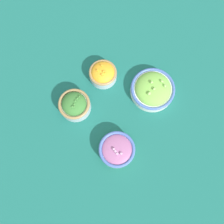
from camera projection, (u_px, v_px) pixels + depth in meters
ground_plane at (112, 114)px, 1.00m from camera, size 3.00×3.00×0.00m
bowl_red_onion at (117, 150)px, 0.93m from camera, size 0.14×0.14×0.07m
bowl_lettuce at (153, 89)px, 0.99m from camera, size 0.18×0.18×0.07m
bowl_broccoli at (75, 105)px, 0.97m from camera, size 0.12×0.12×0.09m
bowl_squash at (103, 74)px, 1.00m from camera, size 0.11×0.11×0.07m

